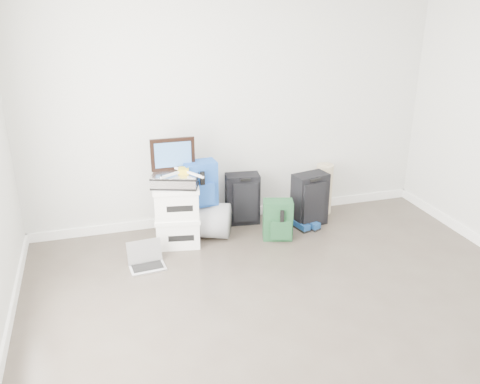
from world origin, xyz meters
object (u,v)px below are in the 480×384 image
object	(u,v)px
briefcase	(176,179)
large_suitcase	(243,199)
boxes_stack	(177,215)
carry_on	(310,200)
duffel_bag	(201,220)
laptop	(146,260)

from	to	relation	value
briefcase	large_suitcase	xyz separation A→B (m)	(0.79, 0.30, -0.42)
boxes_stack	carry_on	size ratio (longest dim) A/B	1.09
duffel_bag	laptop	bearing A→B (deg)	-119.93
duffel_bag	carry_on	xyz separation A→B (m)	(1.22, -0.06, 0.11)
boxes_stack	large_suitcase	bearing A→B (deg)	30.54
briefcase	large_suitcase	size ratio (longest dim) A/B	0.78
boxes_stack	laptop	size ratio (longest dim) A/B	1.86
large_suitcase	laptop	bearing A→B (deg)	-142.57
large_suitcase	carry_on	size ratio (longest dim) A/B	0.96
laptop	boxes_stack	bearing A→B (deg)	39.74
large_suitcase	carry_on	world-z (taller)	carry_on
duffel_bag	large_suitcase	size ratio (longest dim) A/B	1.06
briefcase	duffel_bag	xyz separation A→B (m)	(0.26, 0.10, -0.52)
carry_on	laptop	distance (m)	1.93
briefcase	duffel_bag	world-z (taller)	briefcase
briefcase	large_suitcase	distance (m)	0.94
briefcase	duffel_bag	bearing A→B (deg)	40.84
large_suitcase	laptop	distance (m)	1.37
boxes_stack	large_suitcase	xyz separation A→B (m)	(0.79, 0.30, -0.04)
briefcase	large_suitcase	bearing A→B (deg)	40.10
large_suitcase	carry_on	distance (m)	0.75
briefcase	duffel_bag	distance (m)	0.59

